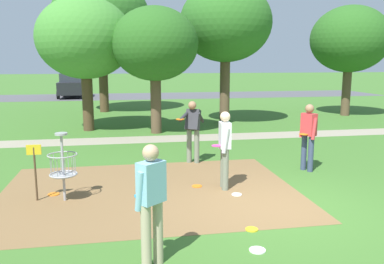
{
  "coord_description": "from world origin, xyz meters",
  "views": [
    {
      "loc": [
        -2.93,
        -6.88,
        2.79
      ],
      "look_at": [
        -1.19,
        2.92,
        1.0
      ],
      "focal_mm": 37.44,
      "sensor_mm": 36.0,
      "label": 1
    }
  ],
  "objects_px": {
    "disc_golf_basket": "(60,164)",
    "frisbee_scattered_a": "(197,186)",
    "tree_near_right": "(226,23)",
    "player_waiting_left": "(308,133)",
    "frisbee_mid_grass": "(54,194)",
    "player_waiting_right": "(193,128)",
    "frisbee_far_left": "(153,159)",
    "tree_mid_right": "(350,40)",
    "tree_mid_left": "(101,18)",
    "frisbee_near_basket": "(237,195)",
    "frisbee_scattered_b": "(252,229)",
    "tree_mid_center": "(155,45)",
    "player_throwing": "(151,199)",
    "tree_near_left": "(85,39)",
    "player_foreground_watching": "(225,146)",
    "parked_car_leftmost": "(72,85)",
    "frisbee_far_right": "(257,250)"
  },
  "relations": [
    {
      "from": "player_foreground_watching",
      "to": "parked_car_leftmost",
      "type": "distance_m",
      "value": 24.23
    },
    {
      "from": "player_throwing",
      "to": "frisbee_far_right",
      "type": "xyz_separation_m",
      "value": [
        1.57,
        0.17,
        -0.96
      ]
    },
    {
      "from": "tree_mid_center",
      "to": "player_foreground_watching",
      "type": "bearing_deg",
      "value": -83.06
    },
    {
      "from": "frisbee_far_right",
      "to": "tree_mid_center",
      "type": "height_order",
      "value": "tree_mid_center"
    },
    {
      "from": "tree_near_right",
      "to": "tree_mid_right",
      "type": "xyz_separation_m",
      "value": [
        6.76,
        1.46,
        -0.56
      ]
    },
    {
      "from": "frisbee_mid_grass",
      "to": "tree_near_right",
      "type": "distance_m",
      "value": 11.5
    },
    {
      "from": "disc_golf_basket",
      "to": "player_waiting_right",
      "type": "xyz_separation_m",
      "value": [
        3.13,
        2.51,
        0.23
      ]
    },
    {
      "from": "frisbee_mid_grass",
      "to": "tree_mid_left",
      "type": "xyz_separation_m",
      "value": [
        0.54,
        13.9,
        4.96
      ]
    },
    {
      "from": "player_throwing",
      "to": "frisbee_scattered_a",
      "type": "distance_m",
      "value": 3.69
    },
    {
      "from": "tree_near_right",
      "to": "parked_car_leftmost",
      "type": "relative_size",
      "value": 1.43
    },
    {
      "from": "frisbee_scattered_b",
      "to": "tree_near_left",
      "type": "distance_m",
      "value": 11.51
    },
    {
      "from": "frisbee_scattered_b",
      "to": "tree_mid_center",
      "type": "bearing_deg",
      "value": 94.71
    },
    {
      "from": "disc_golf_basket",
      "to": "frisbee_scattered_a",
      "type": "distance_m",
      "value": 2.98
    },
    {
      "from": "frisbee_scattered_b",
      "to": "tree_mid_center",
      "type": "relative_size",
      "value": 0.04
    },
    {
      "from": "frisbee_far_left",
      "to": "player_waiting_left",
      "type": "bearing_deg",
      "value": -26.99
    },
    {
      "from": "player_waiting_right",
      "to": "frisbee_far_left",
      "type": "bearing_deg",
      "value": 148.74
    },
    {
      "from": "disc_golf_basket",
      "to": "frisbee_scattered_b",
      "type": "height_order",
      "value": "disc_golf_basket"
    },
    {
      "from": "player_throwing",
      "to": "frisbee_far_right",
      "type": "height_order",
      "value": "player_throwing"
    },
    {
      "from": "player_foreground_watching",
      "to": "frisbee_scattered_a",
      "type": "bearing_deg",
      "value": 157.73
    },
    {
      "from": "frisbee_mid_grass",
      "to": "player_waiting_left",
      "type": "bearing_deg",
      "value": 7.69
    },
    {
      "from": "player_throwing",
      "to": "player_waiting_right",
      "type": "relative_size",
      "value": 1.0
    },
    {
      "from": "frisbee_near_basket",
      "to": "tree_mid_right",
      "type": "height_order",
      "value": "tree_mid_right"
    },
    {
      "from": "tree_near_right",
      "to": "tree_mid_right",
      "type": "relative_size",
      "value": 1.11
    },
    {
      "from": "tree_near_right",
      "to": "tree_mid_left",
      "type": "height_order",
      "value": "tree_mid_left"
    },
    {
      "from": "disc_golf_basket",
      "to": "tree_near_left",
      "type": "distance_m",
      "value": 8.84
    },
    {
      "from": "frisbee_mid_grass",
      "to": "frisbee_scattered_a",
      "type": "distance_m",
      "value": 3.07
    },
    {
      "from": "frisbee_scattered_a",
      "to": "parked_car_leftmost",
      "type": "distance_m",
      "value": 23.89
    },
    {
      "from": "tree_near_right",
      "to": "player_waiting_left",
      "type": "bearing_deg",
      "value": -89.33
    },
    {
      "from": "tree_mid_left",
      "to": "disc_golf_basket",
      "type": "bearing_deg",
      "value": -91.29
    },
    {
      "from": "frisbee_scattered_b",
      "to": "frisbee_scattered_a",
      "type": "bearing_deg",
      "value": 100.83
    },
    {
      "from": "tree_mid_left",
      "to": "frisbee_scattered_b",
      "type": "bearing_deg",
      "value": -79.6
    },
    {
      "from": "disc_golf_basket",
      "to": "frisbee_far_left",
      "type": "relative_size",
      "value": 5.72
    },
    {
      "from": "player_waiting_left",
      "to": "frisbee_near_basket",
      "type": "distance_m",
      "value": 2.92
    },
    {
      "from": "tree_mid_center",
      "to": "frisbee_far_left",
      "type": "bearing_deg",
      "value": -96.31
    },
    {
      "from": "frisbee_scattered_a",
      "to": "tree_mid_left",
      "type": "xyz_separation_m",
      "value": [
        -2.53,
        13.89,
        4.96
      ]
    },
    {
      "from": "frisbee_far_left",
      "to": "player_throwing",
      "type": "bearing_deg",
      "value": -94.67
    },
    {
      "from": "frisbee_mid_grass",
      "to": "tree_mid_left",
      "type": "distance_m",
      "value": 14.77
    },
    {
      "from": "player_waiting_left",
      "to": "frisbee_far_left",
      "type": "distance_m",
      "value": 4.34
    },
    {
      "from": "player_waiting_right",
      "to": "frisbee_near_basket",
      "type": "height_order",
      "value": "player_waiting_right"
    },
    {
      "from": "disc_golf_basket",
      "to": "parked_car_leftmost",
      "type": "height_order",
      "value": "parked_car_leftmost"
    },
    {
      "from": "frisbee_scattered_b",
      "to": "tree_mid_center",
      "type": "height_order",
      "value": "tree_mid_center"
    },
    {
      "from": "player_foreground_watching",
      "to": "frisbee_far_left",
      "type": "relative_size",
      "value": 7.03
    },
    {
      "from": "tree_near_right",
      "to": "parked_car_leftmost",
      "type": "distance_m",
      "value": 17.01
    },
    {
      "from": "player_foreground_watching",
      "to": "player_throwing",
      "type": "distance_m",
      "value": 3.6
    },
    {
      "from": "player_foreground_watching",
      "to": "tree_near_left",
      "type": "distance_m",
      "value": 9.28
    },
    {
      "from": "frisbee_mid_grass",
      "to": "tree_mid_center",
      "type": "bearing_deg",
      "value": 68.09
    },
    {
      "from": "tree_near_left",
      "to": "tree_mid_right",
      "type": "xyz_separation_m",
      "value": [
        12.61,
        2.3,
        0.18
      ]
    },
    {
      "from": "player_waiting_left",
      "to": "parked_car_leftmost",
      "type": "bearing_deg",
      "value": 110.25
    },
    {
      "from": "player_foreground_watching",
      "to": "frisbee_far_left",
      "type": "distance_m",
      "value": 3.39
    },
    {
      "from": "frisbee_near_basket",
      "to": "frisbee_scattered_a",
      "type": "xyz_separation_m",
      "value": [
        -0.72,
        0.71,
        0.0
      ]
    }
  ]
}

